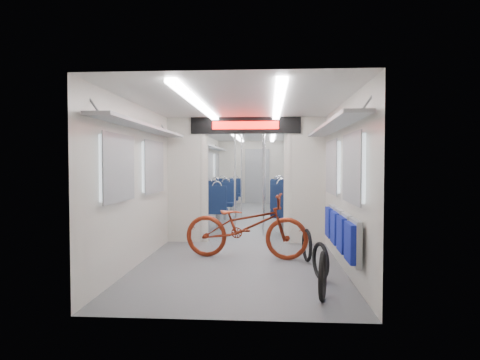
{
  "coord_description": "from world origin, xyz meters",
  "views": [
    {
      "loc": [
        0.42,
        -9.89,
        1.45
      ],
      "look_at": [
        -0.15,
        -1.37,
        1.13
      ],
      "focal_mm": 32.0,
      "sensor_mm": 36.0,
      "label": 1
    }
  ],
  "objects_px": {
    "bicycle": "(246,226)",
    "seat_bay_near_left": "(212,202)",
    "stanchion_near_left": "(235,179)",
    "stanchion_far_right": "(265,175)",
    "seat_bay_far_left": "(226,193)",
    "bike_hoop_b": "(320,263)",
    "bike_hoop_c": "(307,247)",
    "seat_bay_near_right": "(291,202)",
    "stanchion_far_left": "(241,175)",
    "seat_bay_far_right": "(285,194)",
    "flip_bench": "(340,231)",
    "stanchion_near_right": "(263,179)"
  },
  "relations": [
    {
      "from": "seat_bay_near_right",
      "to": "stanchion_near_left",
      "type": "bearing_deg",
      "value": -129.83
    },
    {
      "from": "seat_bay_near_right",
      "to": "seat_bay_far_right",
      "type": "height_order",
      "value": "seat_bay_near_right"
    },
    {
      "from": "bike_hoop_b",
      "to": "seat_bay_far_right",
      "type": "xyz_separation_m",
      "value": [
        -0.13,
        7.98,
        0.31
      ]
    },
    {
      "from": "bike_hoop_c",
      "to": "flip_bench",
      "type": "bearing_deg",
      "value": -63.79
    },
    {
      "from": "bike_hoop_b",
      "to": "seat_bay_far_right",
      "type": "bearing_deg",
      "value": 90.96
    },
    {
      "from": "seat_bay_far_left",
      "to": "stanchion_near_left",
      "type": "relative_size",
      "value": 0.84
    },
    {
      "from": "bike_hoop_c",
      "to": "stanchion_far_right",
      "type": "xyz_separation_m",
      "value": [
        -0.67,
        5.4,
        0.93
      ]
    },
    {
      "from": "stanchion_near_left",
      "to": "stanchion_near_right",
      "type": "relative_size",
      "value": 1.0
    },
    {
      "from": "seat_bay_far_left",
      "to": "seat_bay_near_right",
      "type": "bearing_deg",
      "value": -64.13
    },
    {
      "from": "bike_hoop_b",
      "to": "stanchion_far_right",
      "type": "height_order",
      "value": "stanchion_far_right"
    },
    {
      "from": "stanchion_near_right",
      "to": "bike_hoop_b",
      "type": "bearing_deg",
      "value": -76.98
    },
    {
      "from": "stanchion_near_left",
      "to": "stanchion_far_right",
      "type": "xyz_separation_m",
      "value": [
        0.56,
        3.37,
        0.0
      ]
    },
    {
      "from": "stanchion_far_right",
      "to": "seat_bay_near_left",
      "type": "bearing_deg",
      "value": -129.53
    },
    {
      "from": "bike_hoop_c",
      "to": "bike_hoop_b",
      "type": "bearing_deg",
      "value": -85.6
    },
    {
      "from": "flip_bench",
      "to": "stanchion_near_right",
      "type": "height_order",
      "value": "stanchion_near_right"
    },
    {
      "from": "flip_bench",
      "to": "seat_bay_far_left",
      "type": "bearing_deg",
      "value": 105.91
    },
    {
      "from": "seat_bay_far_right",
      "to": "bike_hoop_c",
      "type": "bearing_deg",
      "value": -89.54
    },
    {
      "from": "bicycle",
      "to": "stanchion_far_right",
      "type": "xyz_separation_m",
      "value": [
        0.25,
        5.22,
        0.65
      ]
    },
    {
      "from": "stanchion_far_left",
      "to": "bike_hoop_b",
      "type": "bearing_deg",
      "value": -77.48
    },
    {
      "from": "bicycle",
      "to": "stanchion_far_right",
      "type": "relative_size",
      "value": 0.83
    },
    {
      "from": "flip_bench",
      "to": "stanchion_near_right",
      "type": "distance_m",
      "value": 3.22
    },
    {
      "from": "stanchion_far_left",
      "to": "stanchion_far_right",
      "type": "distance_m",
      "value": 0.66
    },
    {
      "from": "flip_bench",
      "to": "stanchion_near_left",
      "type": "xyz_separation_m",
      "value": [
        -1.59,
        2.77,
        0.57
      ]
    },
    {
      "from": "seat_bay_near_right",
      "to": "stanchion_far_left",
      "type": "distance_m",
      "value": 2.25
    },
    {
      "from": "bike_hoop_b",
      "to": "bike_hoop_c",
      "type": "relative_size",
      "value": 0.98
    },
    {
      "from": "bicycle",
      "to": "flip_bench",
      "type": "distance_m",
      "value": 1.58
    },
    {
      "from": "stanchion_far_right",
      "to": "stanchion_near_left",
      "type": "bearing_deg",
      "value": -99.38
    },
    {
      "from": "seat_bay_near_left",
      "to": "stanchion_near_right",
      "type": "distance_m",
      "value": 2.14
    },
    {
      "from": "flip_bench",
      "to": "seat_bay_near_left",
      "type": "relative_size",
      "value": 1.05
    },
    {
      "from": "bike_hoop_c",
      "to": "stanchion_far_right",
      "type": "bearing_deg",
      "value": 97.06
    },
    {
      "from": "bike_hoop_b",
      "to": "stanchion_near_left",
      "type": "height_order",
      "value": "stanchion_near_left"
    },
    {
      "from": "seat_bay_near_left",
      "to": "seat_bay_far_left",
      "type": "bearing_deg",
      "value": 90.0
    },
    {
      "from": "seat_bay_near_right",
      "to": "stanchion_near_left",
      "type": "relative_size",
      "value": 0.99
    },
    {
      "from": "seat_bay_near_right",
      "to": "stanchion_far_left",
      "type": "bearing_deg",
      "value": 125.03
    },
    {
      "from": "flip_bench",
      "to": "bike_hoop_b",
      "type": "bearing_deg",
      "value": -137.03
    },
    {
      "from": "seat_bay_far_left",
      "to": "bike_hoop_b",
      "type": "bearing_deg",
      "value": -76.43
    },
    {
      "from": "stanchion_near_left",
      "to": "stanchion_far_right",
      "type": "relative_size",
      "value": 1.0
    },
    {
      "from": "stanchion_near_right",
      "to": "stanchion_far_left",
      "type": "xyz_separation_m",
      "value": [
        -0.63,
        2.96,
        0.0
      ]
    },
    {
      "from": "bicycle",
      "to": "seat_bay_far_left",
      "type": "bearing_deg",
      "value": 15.27
    },
    {
      "from": "seat_bay_near_left",
      "to": "seat_bay_far_right",
      "type": "xyz_separation_m",
      "value": [
        1.87,
        3.09,
        -0.01
      ]
    },
    {
      "from": "bike_hoop_b",
      "to": "bike_hoop_c",
      "type": "height_order",
      "value": "bike_hoop_c"
    },
    {
      "from": "stanchion_far_right",
      "to": "bike_hoop_b",
      "type": "bearing_deg",
      "value": -83.35
    },
    {
      "from": "seat_bay_far_right",
      "to": "stanchion_near_left",
      "type": "xyz_separation_m",
      "value": [
        -1.17,
        -4.94,
        0.63
      ]
    },
    {
      "from": "seat_bay_far_left",
      "to": "stanchion_far_left",
      "type": "xyz_separation_m",
      "value": [
        0.62,
        -2.08,
        0.62
      ]
    },
    {
      "from": "seat_bay_far_right",
      "to": "stanchion_near_right",
      "type": "xyz_separation_m",
      "value": [
        -0.62,
        -4.72,
        0.63
      ]
    },
    {
      "from": "bike_hoop_b",
      "to": "flip_bench",
      "type": "bearing_deg",
      "value": 42.97
    },
    {
      "from": "stanchion_far_left",
      "to": "seat_bay_near_right",
      "type": "bearing_deg",
      "value": -54.97
    },
    {
      "from": "seat_bay_far_right",
      "to": "stanchion_near_right",
      "type": "bearing_deg",
      "value": -97.48
    },
    {
      "from": "bicycle",
      "to": "seat_bay_near_left",
      "type": "bearing_deg",
      "value": 22.48
    },
    {
      "from": "bicycle",
      "to": "stanchion_far_left",
      "type": "bearing_deg",
      "value": 11.6
    }
  ]
}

